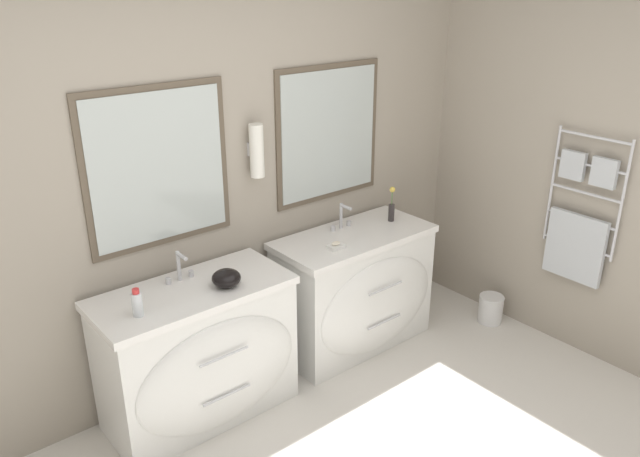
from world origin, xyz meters
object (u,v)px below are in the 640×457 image
at_px(vanity_left, 200,354).
at_px(toiletry_bottle, 137,304).
at_px(vanity_right, 356,290).
at_px(waste_bin, 491,308).
at_px(flower_vase, 392,208).
at_px(amenity_bowl, 226,278).

height_order(vanity_left, toiletry_bottle, toiletry_bottle).
xyz_separation_m(vanity_right, waste_bin, (0.97, -0.42, -0.30)).
bearing_deg(flower_vase, toiletry_bottle, -177.03).
distance_m(vanity_left, toiletry_bottle, 0.58).
xyz_separation_m(toiletry_bottle, waste_bin, (2.50, -0.37, -0.77)).
height_order(vanity_right, flower_vase, flower_vase).
height_order(toiletry_bottle, flower_vase, flower_vase).
bearing_deg(waste_bin, flower_vase, 142.63).
bearing_deg(vanity_left, toiletry_bottle, -171.48).
bearing_deg(vanity_left, waste_bin, -11.03).
xyz_separation_m(vanity_right, flower_vase, (0.35, 0.05, 0.50)).
height_order(vanity_right, toiletry_bottle, toiletry_bottle).
bearing_deg(waste_bin, toiletry_bottle, 171.61).
distance_m(vanity_left, vanity_right, 1.19).
bearing_deg(amenity_bowl, waste_bin, -10.28).
bearing_deg(waste_bin, vanity_left, 168.97).
relative_size(toiletry_bottle, amenity_bowl, 0.94).
height_order(amenity_bowl, flower_vase, flower_vase).
bearing_deg(toiletry_bottle, vanity_right, 1.92).
relative_size(amenity_bowl, waste_bin, 0.77).
relative_size(vanity_left, toiletry_bottle, 7.27).
bearing_deg(vanity_right, amenity_bowl, -176.70).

